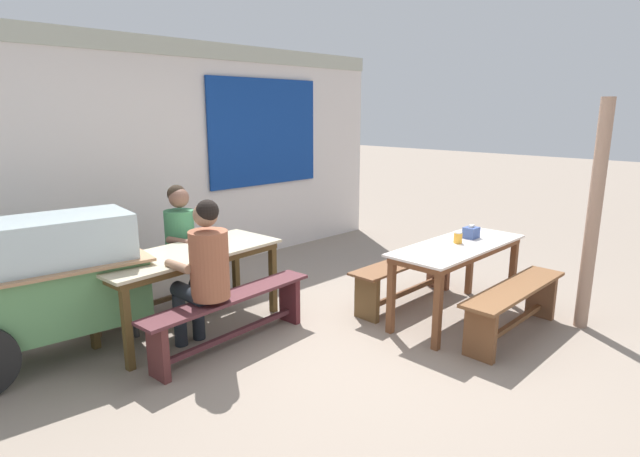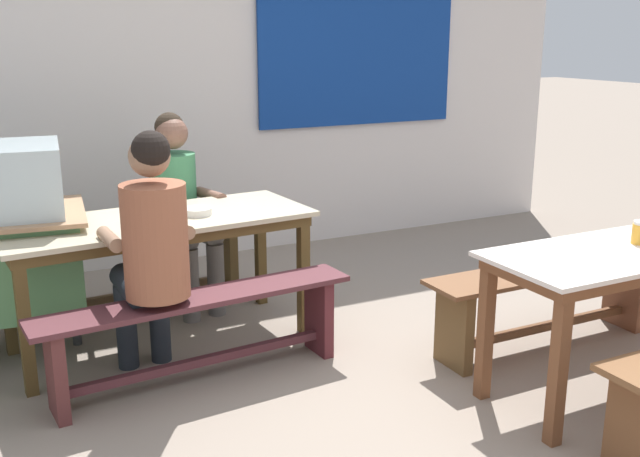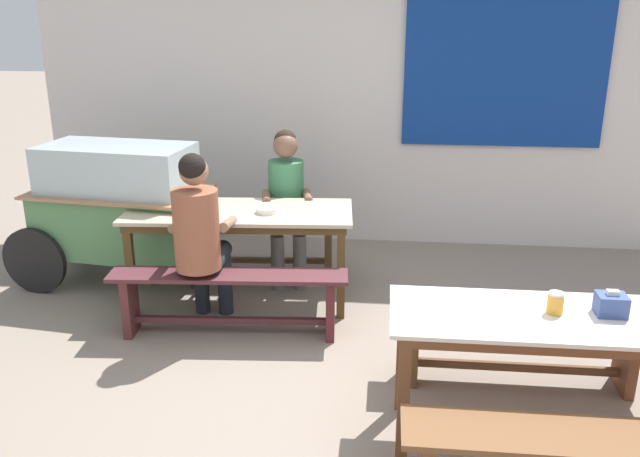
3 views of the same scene
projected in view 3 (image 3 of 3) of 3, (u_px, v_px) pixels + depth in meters
ground_plane at (353, 393)px, 3.98m from camera, size 40.00×40.00×0.00m
backdrop_wall at (378, 91)px, 6.19m from camera, size 6.42×0.23×2.80m
dining_table_far at (239, 220)px, 5.03m from camera, size 1.77×0.82×0.75m
dining_table_near at (547, 330)px, 3.32m from camera, size 1.60×0.61×0.75m
bench_far_back at (251, 239)px, 5.70m from camera, size 1.60×0.40×0.47m
bench_far_front at (229, 294)px, 4.59m from camera, size 1.68×0.39×0.47m
bench_near_back at (519, 338)px, 3.99m from camera, size 1.52×0.33×0.47m
food_cart at (118, 204)px, 5.38m from camera, size 1.81×0.93×1.18m
person_center_facing at (287, 196)px, 5.49m from camera, size 0.46×0.57×1.26m
person_left_back_turned at (200, 232)px, 4.53m from camera, size 0.43×0.57×1.32m
tissue_box at (611, 304)px, 3.28m from camera, size 0.14×0.12×0.13m
condiment_jar at (555, 303)px, 3.30m from camera, size 0.08×0.08×0.11m
soup_bowl at (267, 210)px, 4.94m from camera, size 0.16×0.16×0.04m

